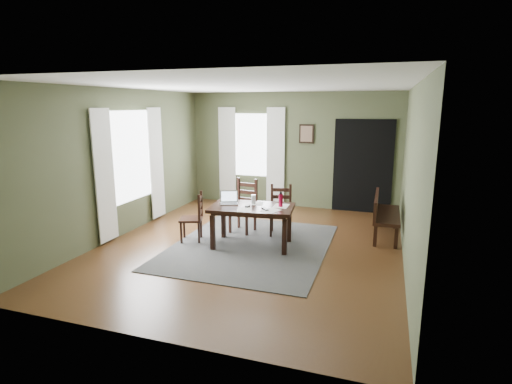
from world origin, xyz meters
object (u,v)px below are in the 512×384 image
(chair_back_left, at_px, (244,206))
(laptop, at_px, (229,200))
(bench, at_px, (383,212))
(water_bottle, at_px, (281,200))
(chair_end, at_px, (194,218))
(dining_table, at_px, (252,211))
(chair_back_right, at_px, (281,210))

(chair_back_left, distance_m, laptop, 0.71)
(bench, xyz_separation_m, water_bottle, (-1.66, -1.13, 0.36))
(chair_end, relative_size, laptop, 2.31)
(chair_back_left, bearing_deg, chair_end, -121.66)
(bench, bearing_deg, water_bottle, 124.19)
(water_bottle, bearing_deg, dining_table, -165.86)
(chair_back_right, distance_m, water_bottle, 0.79)
(chair_end, xyz_separation_m, laptop, (0.62, 0.15, 0.33))
(chair_back_right, relative_size, water_bottle, 3.64)
(dining_table, relative_size, water_bottle, 5.80)
(dining_table, xyz_separation_m, laptop, (-0.45, 0.08, 0.14))
(dining_table, bearing_deg, chair_back_left, 112.82)
(chair_end, xyz_separation_m, chair_back_right, (1.37, 0.87, 0.03))
(water_bottle, bearing_deg, bench, 34.19)
(dining_table, relative_size, bench, 1.06)
(chair_back_right, relative_size, laptop, 2.46)
(water_bottle, bearing_deg, chair_back_left, 145.16)
(chair_back_right, bearing_deg, chair_back_left, 173.05)
(chair_back_right, height_order, bench, chair_back_right)
(chair_back_left, xyz_separation_m, chair_back_right, (0.71, 0.06, -0.04))
(laptop, bearing_deg, chair_end, 172.18)
(laptop, bearing_deg, chair_back_right, 22.49)
(chair_end, distance_m, laptop, 0.72)
(chair_back_left, bearing_deg, laptop, -85.54)
(bench, xyz_separation_m, laptop, (-2.58, -1.17, 0.29))
(dining_table, distance_m, water_bottle, 0.53)
(dining_table, relative_size, laptop, 3.93)
(chair_end, distance_m, bench, 3.47)
(chair_end, bearing_deg, chair_back_right, 103.66)
(chair_end, bearing_deg, dining_table, 75.21)
(dining_table, height_order, laptop, laptop)
(laptop, bearing_deg, water_bottle, -18.82)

